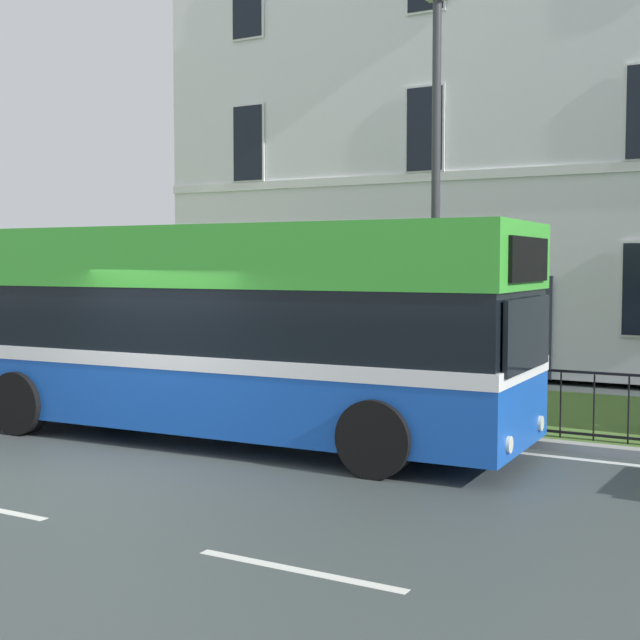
% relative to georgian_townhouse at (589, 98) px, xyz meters
% --- Properties ---
extents(ground_plane, '(60.00, 56.00, 0.18)m').
position_rel_georgian_townhouse_xyz_m(ground_plane, '(-2.30, -15.00, -6.94)').
color(ground_plane, '#3D4544').
extents(georgian_townhouse, '(19.52, 10.80, 13.54)m').
position_rel_georgian_townhouse_xyz_m(georgian_townhouse, '(0.00, 0.00, 0.00)').
color(georgian_townhouse, white).
rests_on(georgian_townhouse, ground_plane).
extents(iron_verge_railing, '(14.79, 0.04, 0.97)m').
position_rel_georgian_townhouse_xyz_m(iron_verge_railing, '(0.00, -11.50, -6.30)').
color(iron_verge_railing, black).
rests_on(iron_verge_railing, ground_plane).
extents(single_decker_bus, '(9.04, 2.84, 3.11)m').
position_rel_georgian_townhouse_xyz_m(single_decker_bus, '(-2.13, -13.42, -5.29)').
color(single_decker_bus, blue).
rests_on(single_decker_bus, ground_plane).
extents(street_lamp_post, '(0.36, 0.24, 6.91)m').
position_rel_georgian_townhouse_xyz_m(street_lamp_post, '(0.14, -10.89, -2.85)').
color(street_lamp_post, '#333338').
rests_on(street_lamp_post, ground_plane).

